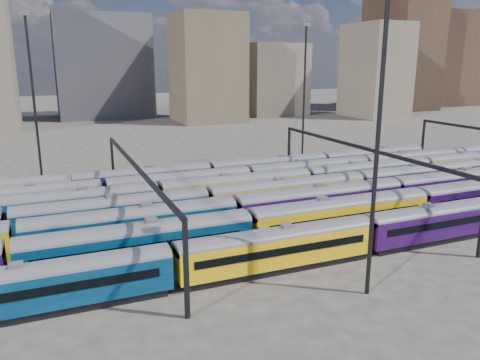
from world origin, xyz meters
name	(u,v)px	position (x,y,z in m)	size (l,w,h in m)	color
ground	(293,212)	(0.00, 0.00, 0.00)	(500.00, 500.00, 0.00)	#3C3833
rake_0	(442,218)	(10.03, -15.00, 2.56)	(138.60, 2.90, 4.87)	black
rake_1	(419,202)	(11.36, -10.00, 2.83)	(131.16, 3.20, 5.39)	black
rake_2	(234,211)	(-10.22, -5.00, 2.85)	(132.07, 3.22, 5.43)	black
rake_3	(288,191)	(-0.83, 0.00, 2.80)	(107.87, 3.16, 5.33)	black
rake_4	(307,179)	(4.88, 5.00, 2.75)	(127.28, 3.10, 5.23)	black
rake_5	(248,176)	(-2.03, 10.00, 2.64)	(122.46, 2.99, 5.03)	black
rake_6	(144,178)	(-16.36, 15.00, 2.60)	(100.36, 2.94, 4.95)	black
gantry_1	(135,174)	(-20.00, 0.00, 6.79)	(0.35, 40.35, 8.03)	black
gantry_2	(360,155)	(10.00, 0.00, 6.79)	(0.35, 40.35, 8.03)	black
mast_1	(34,98)	(-30.00, 22.00, 13.97)	(1.40, 0.50, 25.60)	black
mast_2	(379,128)	(-5.00, -22.00, 13.97)	(1.40, 0.50, 25.60)	black
mast_3	(304,90)	(15.00, 24.00, 13.97)	(1.40, 0.50, 25.60)	black
skyline	(397,58)	(104.75, 105.73, 20.83)	(399.22, 60.48, 50.03)	#665B4C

